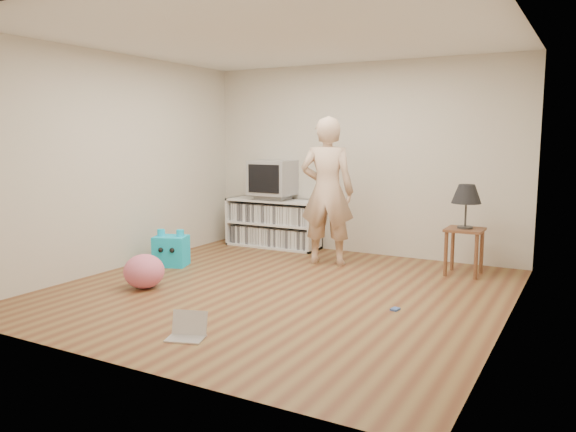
# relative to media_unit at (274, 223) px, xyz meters

# --- Properties ---
(ground) EXTENTS (4.50, 4.50, 0.00)m
(ground) POSITION_rel_media_unit_xyz_m (1.26, -2.04, -0.35)
(ground) COLOR brown
(ground) RESTS_ON ground
(walls) EXTENTS (4.52, 4.52, 2.60)m
(walls) POSITION_rel_media_unit_xyz_m (1.26, -2.04, 0.95)
(walls) COLOR beige
(walls) RESTS_ON ground
(ceiling) EXTENTS (4.50, 4.50, 0.01)m
(ceiling) POSITION_rel_media_unit_xyz_m (1.26, -2.04, 2.25)
(ceiling) COLOR white
(ceiling) RESTS_ON walls
(media_unit) EXTENTS (1.40, 0.45, 0.70)m
(media_unit) POSITION_rel_media_unit_xyz_m (0.00, 0.00, 0.00)
(media_unit) COLOR white
(media_unit) RESTS_ON ground
(dvd_deck) EXTENTS (0.45, 0.35, 0.07)m
(dvd_deck) POSITION_rel_media_unit_xyz_m (0.00, -0.02, 0.39)
(dvd_deck) COLOR gray
(dvd_deck) RESTS_ON media_unit
(crt_tv) EXTENTS (0.60, 0.53, 0.50)m
(crt_tv) POSITION_rel_media_unit_xyz_m (0.00, -0.02, 0.67)
(crt_tv) COLOR #97979B
(crt_tv) RESTS_ON dvd_deck
(side_table) EXTENTS (0.42, 0.42, 0.55)m
(side_table) POSITION_rel_media_unit_xyz_m (2.81, -0.39, 0.07)
(side_table) COLOR brown
(side_table) RESTS_ON ground
(table_lamp) EXTENTS (0.34, 0.34, 0.52)m
(table_lamp) POSITION_rel_media_unit_xyz_m (2.81, -0.39, 0.59)
(table_lamp) COLOR #333333
(table_lamp) RESTS_ON side_table
(person) EXTENTS (0.76, 0.59, 1.86)m
(person) POSITION_rel_media_unit_xyz_m (1.17, -0.66, 0.58)
(person) COLOR #D5AF91
(person) RESTS_ON ground
(laptop) EXTENTS (0.35, 0.32, 0.20)m
(laptop) POSITION_rel_media_unit_xyz_m (1.30, -3.60, -0.29)
(laptop) COLOR silver
(laptop) RESTS_ON ground
(playing_cards) EXTENTS (0.08, 0.10, 0.02)m
(playing_cards) POSITION_rel_media_unit_xyz_m (2.55, -2.10, -0.34)
(playing_cards) COLOR #3E5CA5
(playing_cards) RESTS_ON ground
(plush_blue) EXTENTS (0.48, 0.43, 0.46)m
(plush_blue) POSITION_rel_media_unit_xyz_m (-0.50, -1.69, -0.15)
(plush_blue) COLOR #0BC1FF
(plush_blue) RESTS_ON ground
(plush_pink) EXTENTS (0.56, 0.56, 0.37)m
(plush_pink) POSITION_rel_media_unit_xyz_m (-0.05, -2.65, -0.17)
(plush_pink) COLOR #D76383
(plush_pink) RESTS_ON ground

